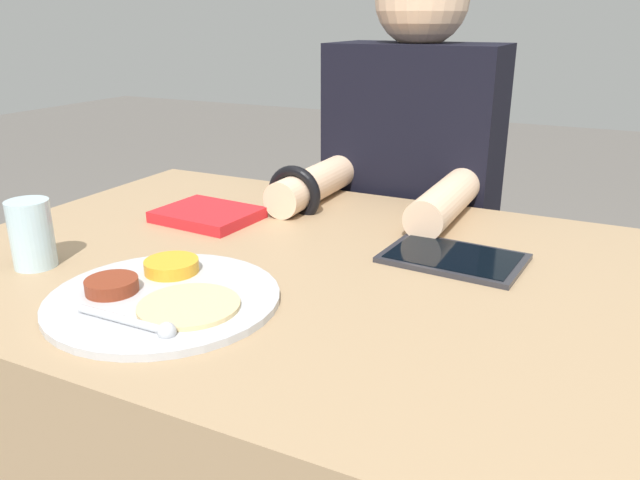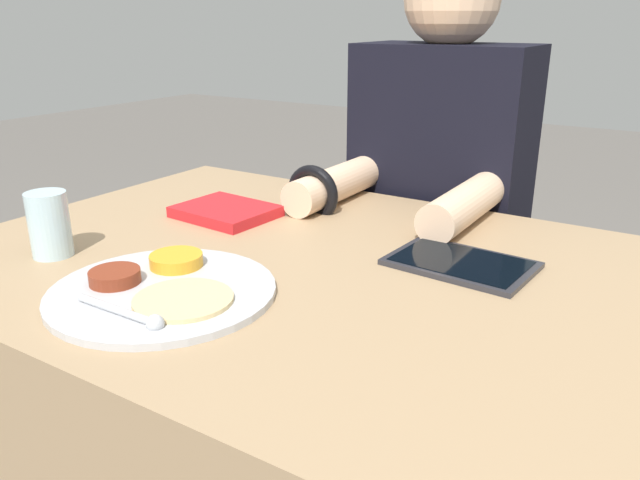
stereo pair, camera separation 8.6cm
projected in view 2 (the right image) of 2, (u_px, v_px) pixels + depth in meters
name	position (u px, v px, depth m)	size (l,w,h in m)	color
dining_table	(314.00, 452.00, 1.07)	(1.16, 0.80, 0.70)	#9E7F5B
thali_tray	(162.00, 289.00, 0.83)	(0.30, 0.30, 0.03)	#B7BABF
red_notebook	(226.00, 212.00, 1.16)	(0.18, 0.15, 0.02)	silver
tablet_device	(461.00, 263.00, 0.93)	(0.22, 0.15, 0.01)	#28282D
person_diner	(434.00, 247.00, 1.41)	(0.37, 0.47, 1.18)	black
drinking_glass	(49.00, 224.00, 0.96)	(0.06, 0.06, 0.10)	silver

